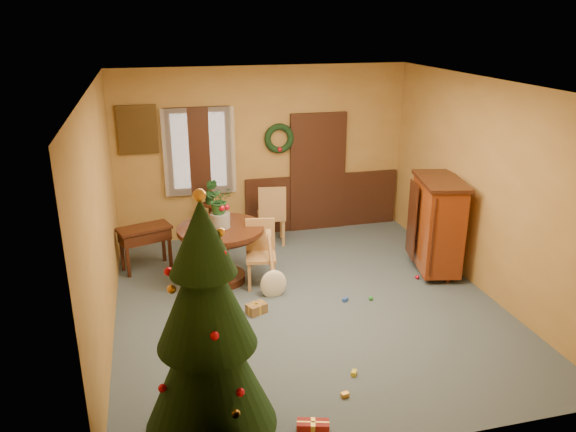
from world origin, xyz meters
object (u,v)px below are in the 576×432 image
object	(u,v)px
sideboard	(437,223)
chair_near	(261,250)
writing_desk	(145,237)
dining_table	(221,244)
christmas_tree	(207,333)

from	to	relation	value
sideboard	chair_near	bearing A→B (deg)	175.57
chair_near	writing_desk	distance (m)	1.83
dining_table	writing_desk	size ratio (longest dim) A/B	1.44
christmas_tree	sideboard	bearing A→B (deg)	37.55
sideboard	christmas_tree	bearing A→B (deg)	-142.45
dining_table	chair_near	size ratio (longest dim) A/B	1.28
chair_near	writing_desk	world-z (taller)	chair_near
dining_table	writing_desk	bearing A→B (deg)	146.45
dining_table	chair_near	world-z (taller)	chair_near
chair_near	writing_desk	bearing A→B (deg)	150.34
sideboard	dining_table	bearing A→B (deg)	172.65
dining_table	chair_near	xyz separation A→B (m)	(0.53, -0.20, -0.08)
christmas_tree	writing_desk	distance (m)	4.04
chair_near	christmas_tree	distance (m)	3.29
dining_table	sideboard	distance (m)	3.19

